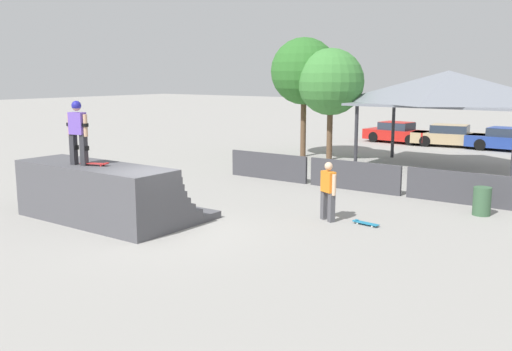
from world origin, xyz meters
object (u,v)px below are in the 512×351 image
Objects in this scene: tree_far_back at (331,82)px; parked_car_tan at (451,136)px; parked_car_red at (397,133)px; tree_beside_pavilion at (304,72)px; bystander_walking at (328,188)px; trash_bin at (482,201)px; skater_on_deck at (78,128)px; skateboard_on_ground at (365,223)px; parked_car_blue at (510,140)px; skateboard_on_deck at (95,164)px.

parked_car_tan is (3.22, 8.80, -3.18)m from tree_far_back.
parked_car_tan is at bearing 69.93° from tree_far_back.
tree_beside_pavilion is at bearing -94.29° from parked_car_red.
bystander_walking is 4.75m from trash_bin.
skater_on_deck is at bearing -83.00° from parked_car_red.
tree_far_back is at bearing -83.33° from parked_car_red.
skateboard_on_ground is 3.87m from trash_bin.
parked_car_red is 0.91× the size of parked_car_blue.
parked_car_blue is at bearing 65.70° from skater_on_deck.
tree_far_back reaches higher than skateboard_on_deck.
bystander_walking is 0.28× the size of tree_beside_pavilion.
skater_on_deck is 2.16× the size of skateboard_on_deck.
trash_bin is 16.24m from parked_car_blue.
parked_car_red reaches higher than skateboard_on_ground.
bystander_walking is at bearing -66.97° from parked_car_red.
parked_car_tan reaches higher than skateboard_on_ground.
skater_on_deck is at bearing -139.86° from trash_bin.
trash_bin is (2.31, 3.08, 0.37)m from skateboard_on_ground.
skateboard_on_ground is 0.19× the size of parked_car_red.
skateboard_on_deck is at bearing 12.70° from skater_on_deck.
tree_far_back is (-0.22, 14.85, 1.10)m from skater_on_deck.
tree_beside_pavilion is 10.52m from parked_car_tan.
parked_car_tan reaches higher than trash_bin.
skateboard_on_deck reaches higher than parked_car_blue.
trash_bin is 18.54m from parked_car_red.
bystander_walking is at bearing -55.58° from tree_beside_pavilion.
parked_car_blue is (6.54, -0.07, 0.00)m from parked_car_red.
trash_bin is (10.82, -7.55, -3.87)m from tree_beside_pavilion.
skater_on_deck is 0.33× the size of tree_far_back.
tree_far_back reaches higher than parked_car_red.
parked_car_tan is at bearing 6.74° from parked_car_red.
skater_on_deck is at bearing -82.91° from tree_beside_pavilion.
parked_car_red is at bearing 90.34° from tree_far_back.
parked_car_tan is (-5.95, 16.11, 0.18)m from trash_bin.
skateboard_on_deck reaches higher than bystander_walking.
skater_on_deck is 23.72m from parked_car_red.
skateboard_on_ground is at bearing -144.04° from bystander_walking.
skateboard_on_deck is at bearing 42.76° from skateboard_on_ground.
skater_on_deck is at bearing 64.47° from bystander_walking.
tree_far_back is at bearing -124.56° from parked_car_blue.
skateboard_on_ground is (1.10, 0.18, -0.89)m from bystander_walking.
skateboard_on_ground is 19.11m from parked_car_blue.
trash_bin is at bearing -53.86° from parked_car_red.
parked_car_blue is (8.14, 8.47, -3.69)m from tree_beside_pavilion.
skateboard_on_deck is at bearing -81.11° from tree_beside_pavilion.
skater_on_deck reaches higher than parked_car_tan.
tree_far_back is at bearing -8.23° from tree_beside_pavilion.
trash_bin is 0.18× the size of parked_car_blue.
parked_car_red is at bearing 171.97° from parked_car_tan.
skater_on_deck is 1.05× the size of bystander_walking.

